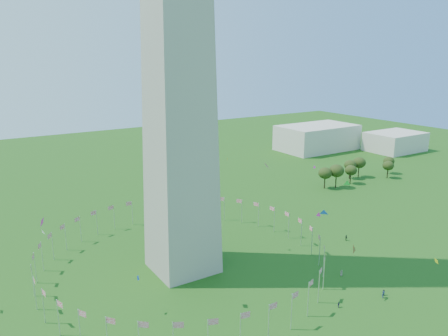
# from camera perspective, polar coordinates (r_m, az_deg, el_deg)

# --- Properties ---
(flag_ring) EXTENTS (80.24, 80.24, 9.00)m
(flag_ring) POSITION_cam_1_polar(r_m,az_deg,el_deg) (129.06, -5.40, -11.09)
(flag_ring) COLOR silver
(flag_ring) RESTS_ON ground
(gov_building_east_a) EXTENTS (50.00, 30.00, 16.00)m
(gov_building_east_a) POSITION_cam_1_polar(r_m,az_deg,el_deg) (291.98, 12.05, 3.92)
(gov_building_east_a) COLOR beige
(gov_building_east_a) RESTS_ON ground
(gov_building_east_b) EXTENTS (35.00, 25.00, 12.00)m
(gov_building_east_b) POSITION_cam_1_polar(r_m,az_deg,el_deg) (303.14, 21.45, 3.23)
(gov_building_east_b) COLOR beige
(gov_building_east_b) RESTS_ON ground
(kites_aloft) EXTENTS (115.02, 66.47, 35.76)m
(kites_aloft) POSITION_cam_1_polar(r_m,az_deg,el_deg) (110.92, 6.21, -6.90)
(kites_aloft) COLOR blue
(kites_aloft) RESTS_ON ground
(tree_line_east) EXTENTS (53.14, 15.22, 10.86)m
(tree_line_east) POSITION_cam_1_polar(r_m,az_deg,el_deg) (222.25, 16.60, -0.50)
(tree_line_east) COLOR #314617
(tree_line_east) RESTS_ON ground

